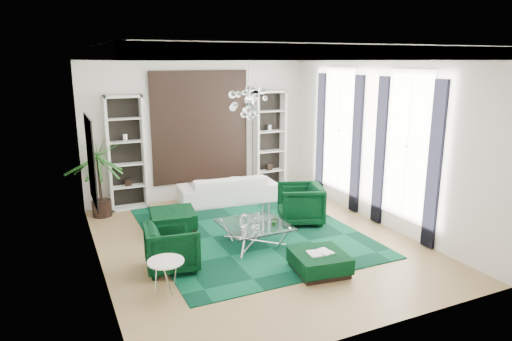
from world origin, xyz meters
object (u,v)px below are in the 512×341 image
coffee_table (254,234)px  ottoman_side (173,220)px  sofa (227,189)px  palm (98,168)px  armchair_right (300,204)px  armchair_left (172,247)px  side_table (167,278)px  ottoman_front (319,263)px

coffee_table → ottoman_side: (-1.25, 1.52, -0.01)m
sofa → palm: bearing=0.1°
armchair_right → palm: bearing=-99.9°
coffee_table → ottoman_side: coffee_table is taller
armchair_left → side_table: bearing=166.5°
ottoman_side → ottoman_front: 3.58m
ottoman_front → side_table: size_ratio=1.55×
coffee_table → ottoman_side: size_ratio=1.35×
sofa → armchair_left: (-2.29, -3.20, 0.05)m
armchair_left → palm: (-0.80, 3.45, 0.77)m
armchair_right → ottoman_side: armchair_right is taller
palm → armchair_left: bearing=-77.0°
armchair_right → ottoman_front: (-0.95, -2.30, -0.27)m
sofa → coffee_table: sofa is taller
sofa → side_table: bearing=61.9°
armchair_right → ottoman_front: 2.50m
ottoman_side → coffee_table: bearing=-50.5°
palm → side_table: bearing=-83.6°
ottoman_front → palm: (-3.08, 4.65, 1.01)m
armchair_left → ottoman_front: (2.29, -1.20, -0.23)m
ottoman_front → palm: size_ratio=0.38×
sofa → ottoman_side: sofa is taller
side_table → armchair_left: bearing=69.3°
sofa → side_table: 4.79m
armchair_left → coffee_table: armchair_left is taller
ottoman_front → palm: palm is taller
sofa → palm: size_ratio=1.05×
ottoman_front → side_table: side_table is taller
ottoman_front → side_table: bearing=171.8°
armchair_right → side_table: size_ratio=1.70×
ottoman_side → side_table: (-0.83, -2.73, 0.07)m
sofa → ottoman_side: (-1.78, -1.29, -0.15)m
side_table → palm: bearing=96.4°
coffee_table → side_table: side_table is taller
sofa → ottoman_front: 4.40m
coffee_table → ottoman_front: 1.67m
armchair_left → coffee_table: bearing=-70.6°
armchair_left → armchair_right: armchair_right is taller
ottoman_front → palm: bearing=123.5°
sofa → coffee_table: bearing=84.3°
armchair_left → ottoman_side: size_ratio=0.97×
ottoman_side → side_table: size_ratio=1.63×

